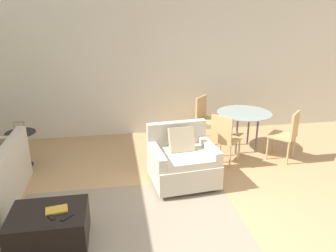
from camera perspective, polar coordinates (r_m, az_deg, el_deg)
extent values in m
plane|color=tan|center=(4.01, 8.03, -19.83)|extent=(20.00, 20.00, 0.00)
cube|color=beige|center=(6.87, -0.78, 9.92)|extent=(12.00, 0.06, 2.75)
cube|color=gray|center=(4.33, -6.92, -16.29)|extent=(2.87, 1.82, 0.00)
cube|color=brown|center=(3.90, -6.48, -20.94)|extent=(2.81, 0.06, 0.00)
cube|color=brown|center=(4.19, -6.78, -17.72)|extent=(2.81, 0.06, 0.00)
cube|color=brown|center=(4.48, -7.04, -14.91)|extent=(2.81, 0.06, 0.00)
cube|color=brown|center=(4.79, -7.26, -12.45)|extent=(2.81, 0.06, 0.00)
cube|color=beige|center=(4.86, -26.33, -5.73)|extent=(0.14, 1.77, 0.41)
cube|color=beige|center=(5.04, 2.65, -7.53)|extent=(1.03, 0.95, 0.35)
cube|color=beige|center=(4.91, 2.81, -5.36)|extent=(0.78, 0.81, 0.10)
cube|color=beige|center=(5.19, 1.48, -1.71)|extent=(0.95, 0.21, 0.47)
cube|color=beige|center=(4.82, -2.00, -5.20)|extent=(0.20, 0.80, 0.20)
cube|color=beige|center=(5.05, 7.17, -4.13)|extent=(0.20, 0.80, 0.20)
cylinder|color=brown|center=(4.75, -0.69, -12.18)|extent=(0.05, 0.05, 0.06)
cylinder|color=brown|center=(4.98, 8.25, -10.81)|extent=(0.05, 0.05, 0.06)
cylinder|color=brown|center=(5.34, -2.60, -8.34)|extent=(0.05, 0.05, 0.06)
cylinder|color=brown|center=(5.54, 5.40, -7.32)|extent=(0.05, 0.05, 0.06)
cube|color=tan|center=(4.95, 2.35, -2.38)|extent=(0.40, 0.25, 0.39)
cube|color=black|center=(4.07, -19.94, -16.19)|extent=(0.84, 0.64, 0.39)
cylinder|color=black|center=(4.49, -23.85, -16.39)|extent=(0.04, 0.04, 0.04)
cylinder|color=black|center=(4.35, -14.01, -16.35)|extent=(0.04, 0.04, 0.04)
cube|color=gold|center=(3.95, -18.83, -13.64)|extent=(0.26, 0.19, 0.02)
cube|color=black|center=(3.80, -17.18, -14.92)|extent=(0.14, 0.14, 0.01)
cube|color=black|center=(3.87, -19.74, -14.63)|extent=(0.11, 0.14, 0.01)
cylinder|color=black|center=(5.96, -24.34, -1.08)|extent=(0.49, 0.49, 0.02)
cylinder|color=black|center=(6.07, -23.95, -3.70)|extent=(0.04, 0.04, 0.58)
cylinder|color=black|center=(6.18, -23.57, -6.24)|extent=(0.27, 0.27, 0.02)
cube|color=#8C6647|center=(5.93, -24.47, -0.18)|extent=(0.17, 0.05, 0.18)
cube|color=#B2A893|center=(5.93, -24.49, -0.20)|extent=(0.15, 0.04, 0.16)
cube|color=#8C6647|center=(5.97, -24.35, -0.51)|extent=(0.02, 0.04, 0.09)
cylinder|color=#8C9E99|center=(6.24, 13.15, 2.26)|extent=(1.01, 1.01, 0.01)
cylinder|color=#59595B|center=(6.12, 11.87, -1.63)|extent=(0.04, 0.04, 0.72)
cylinder|color=#59595B|center=(6.26, 15.21, -1.39)|extent=(0.04, 0.04, 0.72)
cylinder|color=#59595B|center=(6.46, 10.65, -0.39)|extent=(0.04, 0.04, 0.72)
cylinder|color=#59595B|center=(6.60, 13.84, -0.20)|extent=(0.04, 0.04, 0.72)
cube|color=tan|center=(5.70, 10.03, -2.30)|extent=(0.59, 0.59, 0.03)
cube|color=tan|center=(5.45, 9.30, -0.58)|extent=(0.29, 0.29, 0.45)
cylinder|color=tan|center=(5.87, 12.25, -4.17)|extent=(0.03, 0.03, 0.42)
cylinder|color=tan|center=(6.01, 9.11, -3.40)|extent=(0.03, 0.03, 0.42)
cylinder|color=tan|center=(5.57, 10.74, -5.41)|extent=(0.03, 0.03, 0.42)
cylinder|color=tan|center=(5.71, 7.47, -4.57)|extent=(0.03, 0.03, 0.42)
cube|color=tan|center=(6.11, 19.26, -1.61)|extent=(0.59, 0.59, 0.03)
cube|color=tan|center=(5.99, 21.24, 0.17)|extent=(0.29, 0.29, 0.45)
cylinder|color=tan|center=(6.40, 17.98, -2.68)|extent=(0.03, 0.03, 0.42)
cylinder|color=tan|center=(6.08, 16.91, -3.75)|extent=(0.03, 0.03, 0.42)
cylinder|color=tan|center=(6.31, 21.07, -3.35)|extent=(0.03, 0.03, 0.42)
cylinder|color=tan|center=(5.99, 20.15, -4.48)|extent=(0.03, 0.03, 0.42)
cube|color=tan|center=(6.62, 7.12, 1.00)|extent=(0.59, 0.59, 0.03)
cube|color=tan|center=(6.64, 5.77, 3.27)|extent=(0.29, 0.29, 0.45)
cylinder|color=tan|center=(6.47, 7.67, -1.60)|extent=(0.03, 0.03, 0.42)
cylinder|color=tan|center=(6.77, 9.11, -0.70)|extent=(0.03, 0.03, 0.42)
cylinder|color=tan|center=(6.63, 4.93, -0.96)|extent=(0.03, 0.03, 0.42)
cylinder|color=tan|center=(6.93, 6.46, -0.10)|extent=(0.03, 0.03, 0.42)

